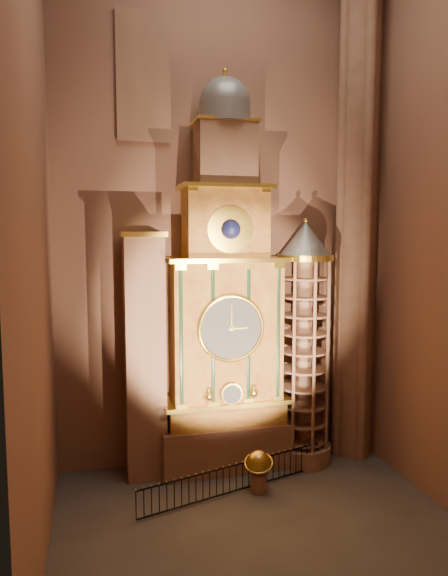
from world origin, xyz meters
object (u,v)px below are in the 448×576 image
object	(u,v)px
portrait_tower	(145,355)
iron_railing	(236,478)
celestial_globe	(259,467)
stair_turret	(304,345)
astronomical_clock	(225,315)

from	to	relation	value
portrait_tower	iron_railing	bearing A→B (deg)	-35.99
celestial_globe	iron_railing	world-z (taller)	celestial_globe
stair_turret	iron_railing	size ratio (longest dim) A/B	1.36
portrait_tower	celestial_globe	world-z (taller)	portrait_tower
celestial_globe	portrait_tower	bearing A→B (deg)	149.22
astronomical_clock	stair_turret	xyz separation A→B (m)	(3.50, -0.26, -1.41)
astronomical_clock	stair_turret	world-z (taller)	astronomical_clock
portrait_tower	iron_railing	world-z (taller)	portrait_tower
astronomical_clock	iron_railing	xyz separation A→B (m)	(-0.15, -2.34, -6.07)
astronomical_clock	portrait_tower	size ratio (longest dim) A/B	1.64
stair_turret	celestial_globe	bearing A→B (deg)	-141.73
iron_railing	portrait_tower	bearing A→B (deg)	144.01
portrait_tower	stair_turret	xyz separation A→B (m)	(6.90, -0.28, 0.12)
astronomical_clock	iron_railing	world-z (taller)	astronomical_clock
portrait_tower	stair_turret	world-z (taller)	stair_turret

